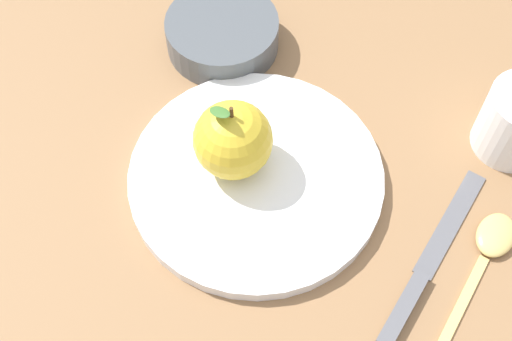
{
  "coord_description": "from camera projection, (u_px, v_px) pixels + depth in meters",
  "views": [
    {
      "loc": [
        0.09,
        0.31,
        0.56
      ],
      "look_at": [
        0.02,
        -0.02,
        0.02
      ],
      "focal_mm": 47.69,
      "sensor_mm": 36.0,
      "label": 1
    }
  ],
  "objects": [
    {
      "name": "spoon",
      "position": [
        489.0,
        249.0,
        0.61
      ],
      "size": [
        0.13,
        0.13,
        0.01
      ],
      "color": "#D8B766",
      "rests_on": "ground_plane"
    },
    {
      "name": "ground_plane",
      "position": [
        284.0,
        191.0,
        0.65
      ],
      "size": [
        2.4,
        2.4,
        0.0
      ],
      "primitive_type": "plane",
      "color": "olive"
    },
    {
      "name": "dinner_plate",
      "position": [
        256.0,
        177.0,
        0.65
      ],
      "size": [
        0.24,
        0.24,
        0.01
      ],
      "color": "white",
      "rests_on": "ground_plane"
    },
    {
      "name": "knife",
      "position": [
        424.0,
        271.0,
        0.6
      ],
      "size": [
        0.15,
        0.15,
        0.01
      ],
      "color": "#59595E",
      "rests_on": "ground_plane"
    },
    {
      "name": "side_bowl",
      "position": [
        222.0,
        31.0,
        0.72
      ],
      "size": [
        0.12,
        0.12,
        0.04
      ],
      "color": "#4C5156",
      "rests_on": "ground_plane"
    },
    {
      "name": "apple",
      "position": [
        233.0,
        140.0,
        0.62
      ],
      "size": [
        0.07,
        0.07,
        0.09
      ],
      "color": "gold",
      "rests_on": "dinner_plate"
    }
  ]
}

